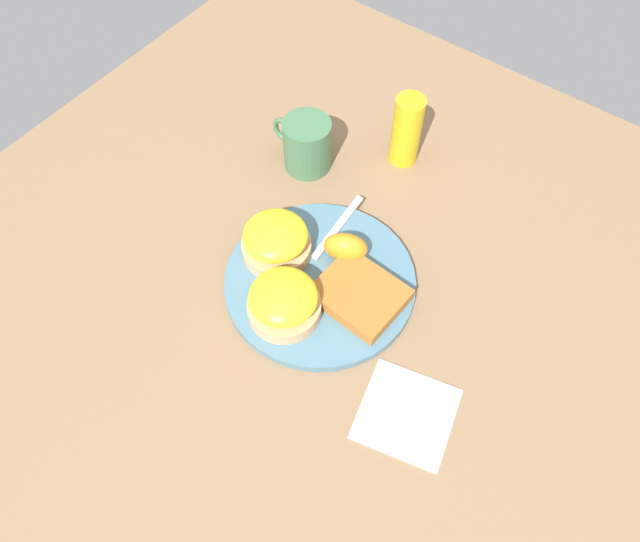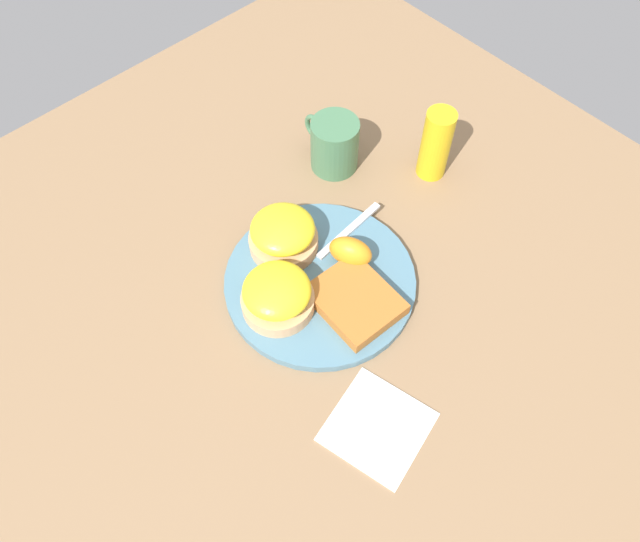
% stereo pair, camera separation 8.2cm
% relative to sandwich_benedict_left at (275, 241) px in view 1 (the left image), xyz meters
% --- Properties ---
extents(ground_plane, '(1.10, 1.10, 0.00)m').
position_rel_sandwich_benedict_left_xyz_m(ground_plane, '(-0.07, -0.00, -0.04)').
color(ground_plane, '#846647').
extents(plate, '(0.26, 0.26, 0.01)m').
position_rel_sandwich_benedict_left_xyz_m(plate, '(-0.07, -0.00, -0.03)').
color(plate, slate).
rests_on(plate, ground_plane).
extents(sandwich_benedict_left, '(0.10, 0.10, 0.06)m').
position_rel_sandwich_benedict_left_xyz_m(sandwich_benedict_left, '(0.00, 0.00, 0.00)').
color(sandwich_benedict_left, tan).
rests_on(sandwich_benedict_left, plate).
extents(sandwich_benedict_right, '(0.10, 0.10, 0.06)m').
position_rel_sandwich_benedict_left_xyz_m(sandwich_benedict_right, '(-0.07, 0.07, 0.00)').
color(sandwich_benedict_right, tan).
rests_on(sandwich_benedict_right, plate).
extents(hashbrown_patty, '(0.12, 0.10, 0.02)m').
position_rel_sandwich_benedict_left_xyz_m(hashbrown_patty, '(-0.13, -0.01, -0.02)').
color(hashbrown_patty, '#A96227').
rests_on(hashbrown_patty, plate).
extents(orange_wedge, '(0.07, 0.06, 0.04)m').
position_rel_sandwich_benedict_left_xyz_m(orange_wedge, '(-0.08, -0.05, -0.01)').
color(orange_wedge, orange).
rests_on(orange_wedge, plate).
extents(fork, '(0.04, 0.24, 0.00)m').
position_rel_sandwich_benedict_left_xyz_m(fork, '(-0.05, -0.01, -0.02)').
color(fork, silver).
rests_on(fork, plate).
extents(cup, '(0.10, 0.07, 0.08)m').
position_rel_sandwich_benedict_left_xyz_m(cup, '(0.07, -0.17, 0.00)').
color(cup, '#42704C').
rests_on(cup, ground_plane).
extents(napkin, '(0.13, 0.13, 0.00)m').
position_rel_sandwich_benedict_left_xyz_m(napkin, '(-0.27, 0.08, -0.04)').
color(napkin, white).
rests_on(napkin, ground_plane).
extents(condiment_bottle, '(0.04, 0.04, 0.12)m').
position_rel_sandwich_benedict_left_xyz_m(condiment_bottle, '(-0.04, -0.27, 0.02)').
color(condiment_bottle, gold).
rests_on(condiment_bottle, ground_plane).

